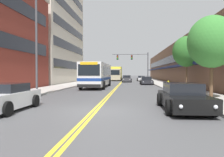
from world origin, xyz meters
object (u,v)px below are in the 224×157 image
Objects in this scene: car_silver_parked_right_mid at (141,79)px; car_charcoal_parked_right_far at (146,81)px; fire_hydrant at (168,84)px; car_champagne_parked_left_mid at (99,79)px; car_black_parked_right_foreground at (183,98)px; street_lamp_left_near at (41,34)px; car_white_parked_left_near at (4,98)px; street_tree_right_near at (212,42)px; car_dark_grey_moving_lead at (127,79)px; traffic_signal_mast at (135,61)px; box_truck at (116,74)px; street_tree_right_mid at (187,51)px; city_bus at (97,74)px.

car_silver_parked_right_mid is 1.00× the size of car_charcoal_parked_right_far.
car_champagne_parked_left_mid is at bearing 119.14° from fire_hydrant.
street_lamp_left_near is (-9.26, 4.93, 4.11)m from car_black_parked_right_foreground.
street_tree_right_near is at bearing 23.56° from car_white_parked_left_near.
car_dark_grey_moving_lead is 4.53m from traffic_signal_mast.
street_tree_right_near is at bearing -77.23° from box_truck.
car_white_parked_left_near is 0.99× the size of car_champagne_parked_left_mid.
street_tree_right_mid is at bearing -82.93° from car_silver_parked_right_mid.
traffic_signal_mast is at bearing 77.83° from car_white_parked_left_near.
street_tree_right_mid is (3.41, -11.70, 3.58)m from car_charcoal_parked_right_far.
fire_hydrant is at bearing 54.51° from car_white_parked_left_near.
city_bus reaches higher than car_white_parked_left_near.
street_lamp_left_near is 12.14m from street_tree_right_near.
traffic_signal_mast reaches higher than street_tree_right_mid.
street_lamp_left_near is at bearing 151.98° from car_black_parked_right_foreground.
street_tree_right_mid reaches higher than car_champagne_parked_left_mid.
city_bus is 2.74× the size of car_silver_parked_right_mid.
car_champagne_parked_left_mid is 1.08× the size of car_silver_parked_right_mid.
street_tree_right_mid is (9.44, -29.82, 2.42)m from box_truck.
city_bus is at bearing -91.86° from box_truck.
city_bus is at bearing 159.39° from street_tree_right_mid.
box_truck is 1.38× the size of street_tree_right_near.
car_black_parked_right_foreground is 0.85× the size of street_tree_right_mid.
street_tree_right_mid is at bearing -74.79° from traffic_signal_mast.
car_white_parked_left_near reaches higher than car_silver_parked_right_mid.
street_lamp_left_near is 1.39× the size of street_tree_right_mid.
car_dark_grey_moving_lead is at bearing 125.15° from traffic_signal_mast.
box_truck is 0.97× the size of street_lamp_left_near.
street_tree_right_near reaches higher than car_white_parked_left_near.
box_truck is (0.84, 25.96, 0.02)m from city_bus.
car_charcoal_parked_right_far is 4.84× the size of fire_hydrant.
car_dark_grey_moving_lead is at bearing 78.25° from city_bus.
street_lamp_left_near reaches higher than car_charcoal_parked_right_far.
car_charcoal_parked_right_far is at bearing -90.00° from car_silver_parked_right_mid.
car_silver_parked_right_mid is at bearing 44.64° from car_champagne_parked_left_mid.
box_truck reaches higher than car_champagne_parked_left_mid.
car_silver_parked_right_mid is 27.02m from fire_hydrant.
traffic_signal_mast is 28.11m from street_tree_right_near.
traffic_signal_mast is (7.07, 32.78, 3.60)m from car_white_parked_left_near.
street_tree_right_near is 6.38× the size of fire_hydrant.
car_white_parked_left_near is 1.07× the size of car_silver_parked_right_mid.
car_silver_parked_right_mid is 27.91m from street_tree_right_mid.
city_bus is at bearing -131.28° from car_charcoal_parked_right_far.
street_lamp_left_near is at bearing -105.81° from traffic_signal_mast.
car_charcoal_parked_right_far is 0.55× the size of box_truck.
traffic_signal_mast is at bearing 92.93° from car_black_parked_right_foreground.
traffic_signal_mast is 19.47m from street_tree_right_mid.
car_silver_parked_right_mid is at bearing 94.33° from street_tree_right_near.
car_white_parked_left_near is at bearing -173.92° from car_black_parked_right_foreground.
car_black_parked_right_foreground is 5.59× the size of fire_hydrant.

